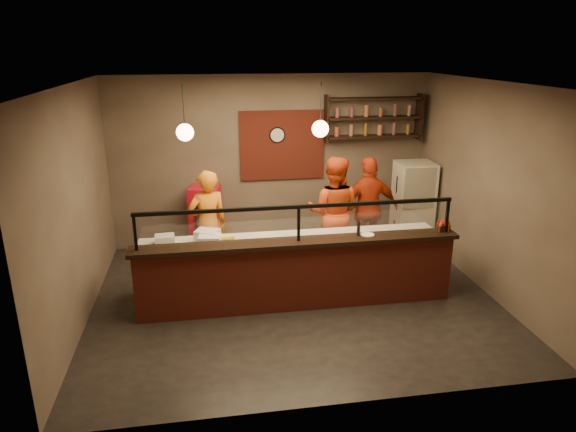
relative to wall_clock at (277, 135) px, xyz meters
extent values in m
plane|color=black|center=(-0.10, -2.46, -2.10)|extent=(6.00, 6.00, 0.00)
plane|color=#322B27|center=(-0.10, -2.46, 1.10)|extent=(6.00, 6.00, 0.00)
plane|color=#736554|center=(-0.10, 0.04, -0.50)|extent=(6.00, 0.00, 6.00)
plane|color=#736554|center=(-3.10, -2.46, -0.50)|extent=(0.00, 5.00, 5.00)
plane|color=#736554|center=(2.90, -2.46, -0.50)|extent=(0.00, 5.00, 5.00)
plane|color=#736554|center=(-0.10, -4.96, -0.50)|extent=(6.00, 0.00, 6.00)
cube|color=maroon|center=(0.10, 0.01, -0.20)|extent=(1.60, 0.04, 1.30)
cube|color=maroon|center=(-0.10, -2.76, -1.60)|extent=(4.60, 0.25, 1.00)
cube|color=black|center=(-0.10, -2.76, -1.07)|extent=(4.70, 0.37, 0.06)
cube|color=gray|center=(-0.10, -2.26, -1.68)|extent=(4.60, 0.75, 0.85)
cube|color=silver|center=(-0.10, -2.26, -1.23)|extent=(4.60, 0.75, 0.05)
cube|color=white|center=(-0.10, -2.76, -0.79)|extent=(4.40, 0.02, 0.50)
cube|color=black|center=(-0.10, -2.76, -0.54)|extent=(4.50, 0.05, 0.05)
cube|color=black|center=(-2.32, -2.76, -0.79)|extent=(0.04, 0.04, 0.50)
cube|color=black|center=(-0.10, -2.76, -0.79)|extent=(0.04, 0.04, 0.50)
cube|color=black|center=(2.12, -2.76, -0.79)|extent=(0.04, 0.04, 0.50)
cube|color=black|center=(1.80, -0.14, -0.05)|extent=(1.80, 0.28, 0.04)
cube|color=black|center=(1.80, -0.14, 0.30)|extent=(1.80, 0.28, 0.04)
cube|color=black|center=(1.80, -0.14, 0.65)|extent=(1.80, 0.28, 0.04)
cube|color=black|center=(0.90, -0.14, 0.30)|extent=(0.04, 0.28, 0.85)
cube|color=black|center=(2.70, -0.14, 0.30)|extent=(0.04, 0.28, 0.85)
cylinder|color=black|center=(0.00, 0.00, 0.00)|extent=(0.30, 0.04, 0.30)
cylinder|color=black|center=(-1.60, -2.26, 0.80)|extent=(0.01, 0.01, 0.60)
sphere|color=#F5C287|center=(-1.60, -2.26, 0.45)|extent=(0.24, 0.24, 0.24)
cylinder|color=black|center=(0.30, -2.26, 0.80)|extent=(0.01, 0.01, 0.60)
sphere|color=#F5C287|center=(0.30, -2.26, 0.45)|extent=(0.24, 0.24, 0.24)
imported|color=orange|center=(-1.35, -1.40, -1.20)|extent=(0.76, 0.61, 1.80)
imported|color=#D54114|center=(0.78, -1.30, -1.13)|extent=(1.15, 1.03, 1.93)
imported|color=red|center=(1.46, -1.14, -1.17)|extent=(1.13, 0.55, 1.87)
cube|color=beige|center=(2.50, -0.64, -1.29)|extent=(0.71, 0.66, 1.63)
cube|color=red|center=(-1.39, -0.31, -1.48)|extent=(0.62, 0.59, 1.25)
cylinder|color=beige|center=(-0.50, -2.15, -1.19)|extent=(0.51, 0.51, 0.01)
cube|color=silver|center=(-1.99, -2.19, -1.13)|extent=(0.29, 0.24, 0.14)
cube|color=silver|center=(-1.37, -2.15, -1.12)|extent=(0.41, 0.38, 0.17)
cube|color=white|center=(-1.34, -2.35, -1.12)|extent=(0.35, 0.30, 0.16)
cylinder|color=yellow|center=(-1.16, -2.13, -1.17)|extent=(0.39, 0.09, 0.07)
cube|color=black|center=(2.10, -2.71, -0.99)|extent=(0.18, 0.14, 0.09)
cylinder|color=black|center=(0.80, -2.70, -0.93)|extent=(0.06, 0.06, 0.22)
cylinder|color=white|center=(0.93, -2.71, -1.03)|extent=(0.21, 0.21, 0.01)
camera|label=1|loc=(-1.35, -9.42, 1.58)|focal=32.00mm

